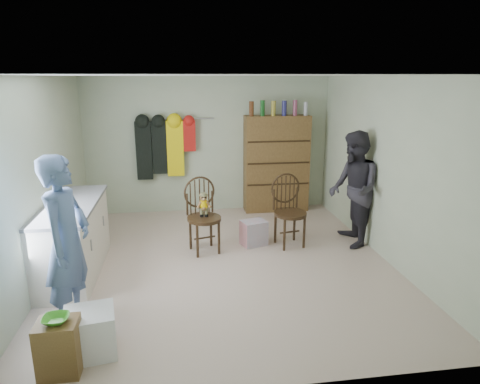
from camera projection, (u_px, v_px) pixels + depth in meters
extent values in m
plane|color=beige|center=(224.00, 263.00, 5.90)|extent=(5.00, 5.00, 0.00)
plane|color=beige|center=(209.00, 145.00, 7.96)|extent=(4.50, 0.00, 4.50)
plane|color=beige|center=(42.00, 180.00, 5.26)|extent=(0.00, 5.00, 5.00)
plane|color=beige|center=(385.00, 169.00, 5.89)|extent=(0.00, 5.00, 5.00)
plane|color=white|center=(222.00, 75.00, 5.25)|extent=(5.00, 5.00, 0.00)
cube|color=silver|center=(74.00, 240.00, 5.51)|extent=(0.60, 1.80, 0.90)
cube|color=slate|center=(70.00, 205.00, 5.39)|extent=(0.64, 1.86, 0.04)
cylinder|color=#99999E|center=(91.00, 245.00, 5.10)|extent=(0.02, 0.02, 0.14)
cylinder|color=#99999E|center=(104.00, 221.00, 5.96)|extent=(0.02, 0.02, 0.14)
cube|color=brown|center=(59.00, 348.00, 3.65)|extent=(0.34, 0.29, 0.49)
imported|color=green|center=(56.00, 319.00, 3.58)|extent=(0.22, 0.22, 0.05)
cube|color=white|center=(90.00, 333.00, 3.93)|extent=(0.51, 0.49, 0.42)
cylinder|color=#382513|center=(204.00, 219.00, 6.15)|extent=(0.60, 0.60, 0.05)
cylinder|color=#382513|center=(197.00, 241.00, 6.01)|extent=(0.04, 0.04, 0.48)
cylinder|color=#382513|center=(219.00, 238.00, 6.14)|extent=(0.04, 0.04, 0.48)
cylinder|color=#382513|center=(190.00, 234.00, 6.31)|extent=(0.04, 0.04, 0.48)
cylinder|color=#382513|center=(211.00, 231.00, 6.43)|extent=(0.04, 0.04, 0.48)
torus|color=#382513|center=(199.00, 192.00, 6.23)|extent=(0.46, 0.15, 0.47)
cylinder|color=#382513|center=(187.00, 204.00, 6.19)|extent=(0.03, 0.03, 0.32)
cylinder|color=#382513|center=(212.00, 201.00, 6.34)|extent=(0.03, 0.03, 0.32)
cylinder|color=#EEBE05|center=(204.00, 204.00, 6.12)|extent=(0.11, 0.11, 0.11)
cylinder|color=#475128|center=(204.00, 211.00, 6.14)|extent=(0.07, 0.07, 0.16)
sphere|color=#9E7042|center=(204.00, 197.00, 6.09)|extent=(0.10, 0.10, 0.10)
cylinder|color=#475128|center=(204.00, 194.00, 6.08)|extent=(0.09, 0.09, 0.03)
cube|color=black|center=(204.00, 198.00, 6.04)|extent=(0.07, 0.01, 0.02)
cylinder|color=#382513|center=(290.00, 214.00, 6.38)|extent=(0.56, 0.56, 0.05)
cylinder|color=#382513|center=(284.00, 235.00, 6.26)|extent=(0.04, 0.04, 0.48)
cylinder|color=#382513|center=(304.00, 233.00, 6.36)|extent=(0.04, 0.04, 0.48)
cylinder|color=#382513|center=(275.00, 228.00, 6.56)|extent=(0.04, 0.04, 0.48)
cylinder|color=#382513|center=(294.00, 226.00, 6.66)|extent=(0.04, 0.04, 0.48)
torus|color=#382513|center=(285.00, 188.00, 6.47)|extent=(0.47, 0.12, 0.47)
cylinder|color=#382513|center=(274.00, 200.00, 6.44)|extent=(0.03, 0.03, 0.32)
cylinder|color=#382513|center=(297.00, 197.00, 6.56)|extent=(0.03, 0.03, 0.32)
cube|color=#E57276|center=(254.00, 233.00, 6.49)|extent=(0.43, 0.37, 0.38)
imported|color=slate|center=(67.00, 243.00, 4.22)|extent=(0.55, 0.72, 1.78)
imported|color=#2D2B33|center=(354.00, 189.00, 6.34)|extent=(0.75, 0.91, 1.73)
cube|color=brown|center=(276.00, 164.00, 8.04)|extent=(1.20, 0.38, 1.80)
cube|color=#382513|center=(278.00, 184.00, 7.95)|extent=(1.16, 0.02, 0.03)
cube|color=#382513|center=(279.00, 163.00, 7.84)|extent=(1.16, 0.02, 0.03)
cube|color=#382513|center=(279.00, 141.00, 7.74)|extent=(1.16, 0.02, 0.03)
cylinder|color=#592D14|center=(251.00, 109.00, 7.60)|extent=(0.08, 0.08, 0.26)
cylinder|color=#19591E|center=(262.00, 108.00, 7.63)|extent=(0.08, 0.08, 0.28)
cylinder|color=#A59933|center=(273.00, 108.00, 7.66)|extent=(0.08, 0.08, 0.27)
cylinder|color=navy|center=(284.00, 108.00, 7.69)|extent=(0.09, 0.09, 0.27)
cylinder|color=#8C3F59|center=(295.00, 108.00, 7.71)|extent=(0.08, 0.08, 0.28)
cylinder|color=#B2B2B7|center=(306.00, 109.00, 7.75)|extent=(0.07, 0.07, 0.24)
cylinder|color=#99999E|center=(186.00, 119.00, 7.72)|extent=(1.00, 0.02, 0.02)
cube|color=black|center=(144.00, 151.00, 7.70)|extent=(0.28, 0.10, 1.05)
cube|color=black|center=(160.00, 148.00, 7.72)|extent=(0.26, 0.10, 0.95)
cube|color=yellow|center=(175.00, 149.00, 7.77)|extent=(0.30, 0.10, 1.00)
cube|color=red|center=(189.00, 136.00, 7.75)|extent=(0.22, 0.10, 0.55)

